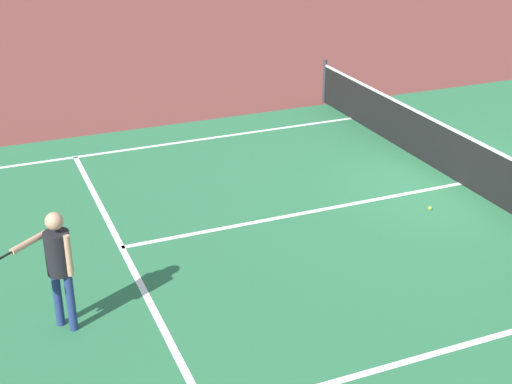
% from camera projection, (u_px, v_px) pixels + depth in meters
% --- Properties ---
extents(ground_plane, '(60.00, 60.00, 0.00)m').
position_uv_depth(ground_plane, '(460.00, 184.00, 13.47)').
color(ground_plane, brown).
extents(court_surface_inbounds, '(10.62, 24.40, 0.00)m').
position_uv_depth(court_surface_inbounds, '(460.00, 184.00, 13.47)').
color(court_surface_inbounds, '#2D7247').
rests_on(court_surface_inbounds, ground_plane).
extents(line_sideline_left, '(0.10, 11.89, 0.01)m').
position_uv_depth(line_sideline_left, '(98.00, 154.00, 14.83)').
color(line_sideline_left, white).
rests_on(line_sideline_left, ground_plane).
extents(line_service_near, '(8.22, 0.10, 0.01)m').
position_uv_depth(line_service_near, '(122.00, 247.00, 11.22)').
color(line_service_near, white).
rests_on(line_service_near, ground_plane).
extents(line_center_service, '(0.10, 6.40, 0.01)m').
position_uv_depth(line_center_service, '(306.00, 212.00, 12.34)').
color(line_center_service, white).
rests_on(line_center_service, ground_plane).
extents(net, '(11.09, 0.09, 1.07)m').
position_uv_depth(net, '(464.00, 159.00, 13.26)').
color(net, '#33383D').
rests_on(net, ground_plane).
extents(player_near, '(0.68, 1.09, 1.63)m').
position_uv_depth(player_near, '(57.00, 259.00, 8.86)').
color(player_near, navy).
rests_on(player_near, ground_plane).
extents(tennis_ball_near_net, '(0.07, 0.07, 0.07)m').
position_uv_depth(tennis_ball_near_net, '(430.00, 208.00, 12.43)').
color(tennis_ball_near_net, '#CCE033').
rests_on(tennis_ball_near_net, ground_plane).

